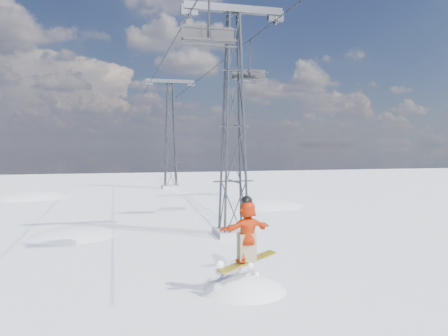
{
  "coord_description": "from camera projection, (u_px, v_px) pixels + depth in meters",
  "views": [
    {
      "loc": [
        -5.0,
        -13.03,
        4.56
      ],
      "look_at": [
        -0.77,
        3.7,
        3.65
      ],
      "focal_mm": 35.0,
      "sensor_mm": 36.0,
      "label": 1
    }
  ],
  "objects": [
    {
      "name": "haul_cables",
      "position": [
        193.0,
        61.0,
        32.59
      ],
      "size": [
        4.46,
        51.0,
        0.06
      ],
      "color": "black",
      "rests_on": "ground"
    },
    {
      "name": "ground",
      "position": [
        275.0,
        286.0,
        14.08
      ],
      "size": [
        120.0,
        120.0,
        0.0
      ],
      "primitive_type": "plane",
      "color": "white",
      "rests_on": "ground"
    },
    {
      "name": "snow_terrain",
      "position": [
        119.0,
        327.0,
        33.98
      ],
      "size": [
        39.0,
        37.0,
        22.0
      ],
      "color": "white",
      "rests_on": "ground"
    },
    {
      "name": "lift_chair_mid",
      "position": [
        249.0,
        75.0,
        26.3
      ],
      "size": [
        2.09,
        0.6,
        2.59
      ],
      "color": "black",
      "rests_on": "ground"
    },
    {
      "name": "lift_tower_far",
      "position": [
        170.0,
        137.0,
        45.94
      ],
      "size": [
        5.2,
        1.8,
        11.43
      ],
      "color": "#999999",
      "rests_on": "ground"
    },
    {
      "name": "lift_chair_near",
      "position": [
        209.0,
        35.0,
        16.77
      ],
      "size": [
        2.07,
        0.6,
        2.57
      ],
      "color": "black",
      "rests_on": "ground"
    },
    {
      "name": "lift_tower_near",
      "position": [
        233.0,
        127.0,
        21.73
      ],
      "size": [
        5.2,
        1.8,
        11.43
      ],
      "color": "#999999",
      "rests_on": "ground"
    }
  ]
}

